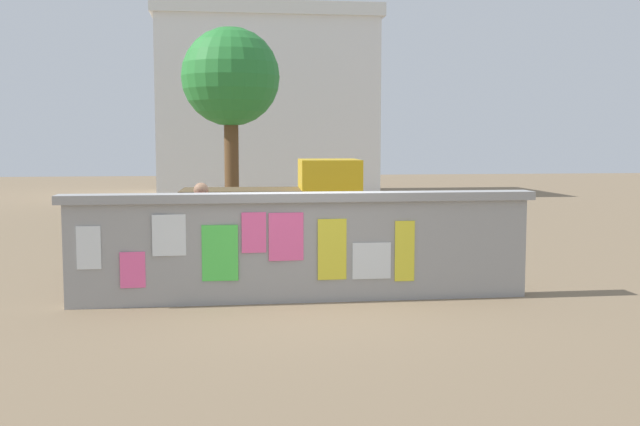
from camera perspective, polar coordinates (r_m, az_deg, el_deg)
The scene contains 8 objects.
ground at distance 18.60m, azimuth -4.01°, elevation -1.45°, with size 60.00×60.00×0.00m, color #7A664C.
poster_wall at distance 10.59m, azimuth -1.36°, elevation -2.45°, with size 6.59×0.42×1.52m.
auto_rickshaw_truck at distance 15.56m, azimuth -2.95°, elevation 0.53°, with size 3.67×1.67×1.85m.
motorcycle at distance 12.29m, azimuth 1.41°, elevation -2.85°, with size 1.90×0.56×0.87m.
bicycle_near at distance 12.90m, azimuth -13.83°, elevation -3.06°, with size 1.71×0.44×0.95m.
person_walking at distance 11.40m, azimuth -8.86°, elevation -0.92°, with size 0.48×0.48×1.62m.
tree_roadside at distance 21.32m, azimuth -6.71°, elevation 9.96°, with size 2.70×2.70×5.33m.
building_background at distance 31.93m, azimuth -4.13°, elevation 8.15°, with size 8.81×6.35×7.42m.
Camera 1 is at (-1.14, -10.42, 2.25)m, focal length 42.71 mm.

